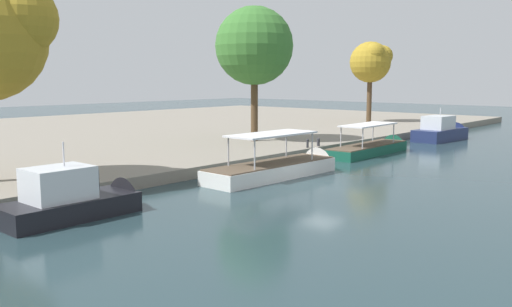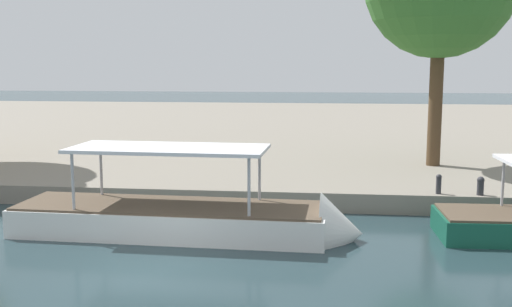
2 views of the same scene
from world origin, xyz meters
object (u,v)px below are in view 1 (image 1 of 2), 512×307
Objects in this scene: motor_yacht_4 at (442,133)px; mooring_bollard_1 at (308,143)px; tour_boat_3 at (373,150)px; mooring_bollard_0 at (318,142)px; motor_yacht_1 at (80,203)px; tour_boat_2 at (281,170)px; tree_0 at (372,61)px; tree_1 at (252,47)px.

motor_yacht_4 is 20.71m from mooring_bollard_1.
motor_yacht_4 is (14.71, -0.35, 0.40)m from tour_boat_3.
motor_yacht_4 reaches higher than tour_boat_3.
motor_yacht_4 is at bearing -10.34° from mooring_bollard_0.
motor_yacht_1 reaches higher than mooring_bollard_0.
mooring_bollard_0 is 1.57m from mooring_bollard_1.
mooring_bollard_1 is at bearing 26.75° from tour_boat_2.
motor_yacht_4 is at bearing -3.10° from tour_boat_3.
motor_yacht_1 is 44.38m from motor_yacht_4.
tour_boat_2 is 1.36× the size of motor_yacht_4.
tour_boat_3 is at bearing 1.21° from motor_yacht_1.
tour_boat_2 is at bearing -178.12° from tour_boat_3.
tree_0 reaches higher than motor_yacht_1.
tree_1 is (-19.38, 10.72, 8.92)m from motor_yacht_4.
motor_yacht_1 is 24.25m from mooring_bollard_1.
tour_boat_2 is 11.05m from mooring_bollard_0.
motor_yacht_4 reaches higher than mooring_bollard_1.
tree_1 is (-0.54, 7.28, 8.47)m from mooring_bollard_0.
tour_boat_3 is 0.94× the size of tree_1.
tree_0 is at bearing 62.18° from motor_yacht_4.
mooring_bollard_0 is 11.18m from tree_1.
motor_yacht_1 is at bearing -165.46° from tree_0.
mooring_bollard_0 is (-4.13, 3.09, 0.85)m from tour_boat_3.
tree_1 is at bearing 51.04° from tour_boat_2.
tour_boat_2 is at bearing -130.77° from tree_1.
tree_1 is at bearing 154.04° from motor_yacht_4.
tour_boat_2 reaches higher than tour_boat_3.
tour_boat_2 is 0.95× the size of tree_1.
tree_0 is (28.43, 9.97, 7.81)m from mooring_bollard_1.
tree_1 is at bearing -174.31° from tree_0.
mooring_bollard_1 is at bearing 8.86° from motor_yacht_1.
tour_boat_3 is 1.35× the size of motor_yacht_4.
tour_boat_3 is (14.40, 0.91, -0.08)m from tour_boat_2.
tour_boat_2 is 1.01× the size of tour_boat_3.
mooring_bollard_1 is 31.12m from tree_0.
tour_boat_2 is at bearing -158.71° from mooring_bollard_0.
motor_yacht_4 reaches higher than tour_boat_2.
motor_yacht_1 reaches higher than tour_boat_3.
tree_0 is at bearing 19.32° from mooring_bollard_1.
tour_boat_2 is 40.61m from tree_0.
tour_boat_3 is 14.72m from motor_yacht_4.
mooring_bollard_0 is 0.94× the size of mooring_bollard_1.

